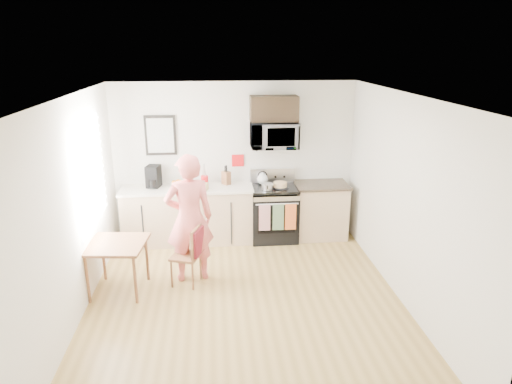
{
  "coord_description": "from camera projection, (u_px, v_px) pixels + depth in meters",
  "views": [
    {
      "loc": [
        -0.35,
        -5.14,
        3.15
      ],
      "look_at": [
        0.23,
        1.0,
        1.15
      ],
      "focal_mm": 32.0,
      "sensor_mm": 36.0,
      "label": 1
    }
  ],
  "objects": [
    {
      "name": "upper_cabinet",
      "position": [
        274.0,
        108.0,
        7.27
      ],
      "size": [
        0.76,
        0.35,
        0.4
      ],
      "primitive_type": "cube",
      "color": "black",
      "rests_on": "back_wall"
    },
    {
      "name": "wall_art",
      "position": [
        160.0,
        135.0,
        7.38
      ],
      "size": [
        0.5,
        0.04,
        0.65
      ],
      "color": "black",
      "rests_on": "back_wall"
    },
    {
      "name": "microwave",
      "position": [
        274.0,
        135.0,
        7.35
      ],
      "size": [
        0.76,
        0.51,
        0.42
      ],
      "primitive_type": "imported",
      "color": "silver",
      "rests_on": "back_wall"
    },
    {
      "name": "right_wall",
      "position": [
        405.0,
        201.0,
        5.65
      ],
      "size": [
        0.04,
        4.6,
        2.6
      ],
      "primitive_type": "cube",
      "color": "white",
      "rests_on": "floor"
    },
    {
      "name": "cake",
      "position": [
        280.0,
        185.0,
        7.43
      ],
      "size": [
        0.27,
        0.27,
        0.09
      ],
      "color": "black",
      "rests_on": "range"
    },
    {
      "name": "ceiling",
      "position": [
        244.0,
        96.0,
        5.07
      ],
      "size": [
        4.0,
        4.6,
        0.04
      ],
      "primitive_type": "cube",
      "color": "white",
      "rests_on": "back_wall"
    },
    {
      "name": "left_wall",
      "position": [
        73.0,
        212.0,
        5.29
      ],
      "size": [
        0.04,
        4.6,
        2.6
      ],
      "primitive_type": "cube",
      "color": "white",
      "rests_on": "floor"
    },
    {
      "name": "milk_carton",
      "position": [
        148.0,
        179.0,
        7.38
      ],
      "size": [
        0.11,
        0.11,
        0.26
      ],
      "primitive_type": "cube",
      "rotation": [
        0.0,
        0.0,
        0.13
      ],
      "color": "tan",
      "rests_on": "countertop_left"
    },
    {
      "name": "pot",
      "position": [
        268.0,
        187.0,
        7.34
      ],
      "size": [
        0.19,
        0.32,
        0.09
      ],
      "rotation": [
        0.0,
        0.0,
        -0.13
      ],
      "color": "silver",
      "rests_on": "range"
    },
    {
      "name": "bread_bag",
      "position": [
        198.0,
        187.0,
        7.26
      ],
      "size": [
        0.33,
        0.22,
        0.11
      ],
      "primitive_type": "cube",
      "rotation": [
        0.0,
        0.0,
        -0.29
      ],
      "color": "tan",
      "rests_on": "countertop_left"
    },
    {
      "name": "utensil_crock",
      "position": [
        204.0,
        176.0,
        7.52
      ],
      "size": [
        0.12,
        0.12,
        0.36
      ],
      "color": "red",
      "rests_on": "countertop_left"
    },
    {
      "name": "fruit_bowl",
      "position": [
        177.0,
        183.0,
        7.5
      ],
      "size": [
        0.28,
        0.28,
        0.1
      ],
      "color": "white",
      "rests_on": "countertop_left"
    },
    {
      "name": "floor",
      "position": [
        245.0,
        301.0,
        5.87
      ],
      "size": [
        4.6,
        4.6,
        0.0
      ],
      "primitive_type": "plane",
      "color": "olive",
      "rests_on": "ground"
    },
    {
      "name": "person",
      "position": [
        189.0,
        218.0,
        6.19
      ],
      "size": [
        0.72,
        0.54,
        1.8
      ],
      "primitive_type": "imported",
      "rotation": [
        0.0,
        0.0,
        3.32
      ],
      "color": "#D24039",
      "rests_on": "floor"
    },
    {
      "name": "cabinet_right",
      "position": [
        320.0,
        211.0,
        7.75
      ],
      "size": [
        0.84,
        0.6,
        0.9
      ],
      "primitive_type": "cube",
      "color": "tan",
      "rests_on": "floor"
    },
    {
      "name": "wall_trivet",
      "position": [
        238.0,
        161.0,
        7.64
      ],
      "size": [
        0.2,
        0.02,
        0.2
      ],
      "primitive_type": "cube",
      "color": "red",
      "rests_on": "back_wall"
    },
    {
      "name": "chair",
      "position": [
        194.0,
        248.0,
        6.13
      ],
      "size": [
        0.48,
        0.46,
        0.85
      ],
      "rotation": [
        0.0,
        0.0,
        -0.33
      ],
      "color": "brown",
      "rests_on": "floor"
    },
    {
      "name": "back_wall",
      "position": [
        235.0,
        160.0,
        7.65
      ],
      "size": [
        4.0,
        0.04,
        2.6
      ],
      "primitive_type": "cube",
      "color": "white",
      "rests_on": "floor"
    },
    {
      "name": "front_wall",
      "position": [
        267.0,
        313.0,
        3.29
      ],
      "size": [
        4.0,
        0.04,
        2.6
      ],
      "primitive_type": "cube",
      "color": "white",
      "rests_on": "floor"
    },
    {
      "name": "kettle",
      "position": [
        262.0,
        179.0,
        7.6
      ],
      "size": [
        0.18,
        0.18,
        0.23
      ],
      "color": "white",
      "rests_on": "range"
    },
    {
      "name": "dining_table",
      "position": [
        117.0,
        249.0,
        5.94
      ],
      "size": [
        0.74,
        0.74,
        0.69
      ],
      "rotation": [
        0.0,
        0.0,
        -0.11
      ],
      "color": "brown",
      "rests_on": "floor"
    },
    {
      "name": "countertop_right",
      "position": [
        322.0,
        185.0,
        7.61
      ],
      "size": [
        0.88,
        0.64,
        0.04
      ],
      "primitive_type": "cube",
      "color": "black",
      "rests_on": "cabinet_right"
    },
    {
      "name": "window",
      "position": [
        91.0,
        173.0,
        5.97
      ],
      "size": [
        0.06,
        1.4,
        1.5
      ],
      "color": "silver",
      "rests_on": "left_wall"
    },
    {
      "name": "range",
      "position": [
        274.0,
        214.0,
        7.66
      ],
      "size": [
        0.76,
        0.7,
        1.16
      ],
      "color": "black",
      "rests_on": "floor"
    },
    {
      "name": "cabinet_left",
      "position": [
        188.0,
        216.0,
        7.55
      ],
      "size": [
        2.1,
        0.6,
        0.9
      ],
      "primitive_type": "cube",
      "color": "tan",
      "rests_on": "floor"
    },
    {
      "name": "knife_block",
      "position": [
        226.0,
        178.0,
        7.54
      ],
      "size": [
        0.16,
        0.17,
        0.22
      ],
      "primitive_type": "cube",
      "rotation": [
        0.0,
        0.0,
        0.62
      ],
      "color": "brown",
      "rests_on": "countertop_left"
    },
    {
      "name": "countertop_left",
      "position": [
        187.0,
        189.0,
        7.41
      ],
      "size": [
        2.14,
        0.64,
        0.04
      ],
      "primitive_type": "cube",
      "color": "white",
      "rests_on": "cabinet_left"
    },
    {
      "name": "coffee_maker",
      "position": [
        153.0,
        177.0,
        7.38
      ],
      "size": [
        0.25,
        0.32,
        0.35
      ],
      "rotation": [
        0.0,
        0.0,
        -0.23
      ],
      "color": "black",
      "rests_on": "countertop_left"
    }
  ]
}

